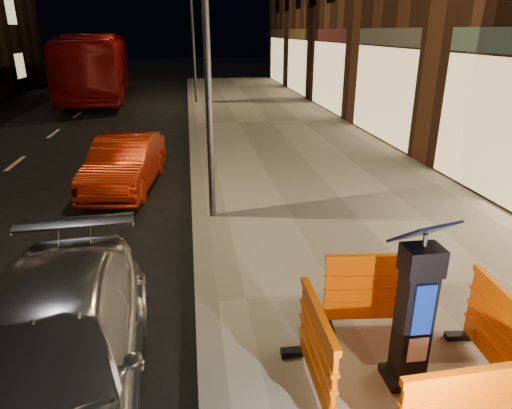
{
  "coord_description": "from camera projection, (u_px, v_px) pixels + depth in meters",
  "views": [
    {
      "loc": [
        -0.09,
        -5.16,
        3.48
      ],
      "look_at": [
        0.8,
        1.0,
        1.1
      ],
      "focal_mm": 32.0,
      "sensor_mm": 36.0,
      "label": 1
    }
  ],
  "objects": [
    {
      "name": "car_red",
      "position": [
        128.0,
        188.0,
        10.77
      ],
      "size": [
        1.7,
        3.79,
        1.21
      ],
      "primitive_type": "imported",
      "rotation": [
        0.0,
        0.0,
        -0.12
      ],
      "color": "#911906",
      "rests_on": "ground"
    },
    {
      "name": "barrier_kerbside",
      "position": [
        317.0,
        350.0,
        4.36
      ],
      "size": [
        0.51,
        1.21,
        0.94
      ],
      "primitive_type": "cube",
      "rotation": [
        0.0,
        0.0,
        1.56
      ],
      "color": "#FF5D00",
      "rests_on": "sidewalk"
    },
    {
      "name": "kerb",
      "position": [
        207.0,
        307.0,
        6.0
      ],
      "size": [
        0.3,
        60.0,
        0.15
      ],
      "primitive_type": "cube",
      "color": "slate",
      "rests_on": "ground"
    },
    {
      "name": "ground_plane",
      "position": [
        207.0,
        312.0,
        6.03
      ],
      "size": [
        120.0,
        120.0,
        0.0
      ],
      "primitive_type": "plane",
      "color": "black",
      "rests_on": "ground"
    },
    {
      "name": "sidewalk",
      "position": [
        421.0,
        290.0,
        6.41
      ],
      "size": [
        6.0,
        60.0,
        0.15
      ],
      "primitive_type": "cube",
      "color": "gray",
      "rests_on": "ground"
    },
    {
      "name": "parking_kiosk",
      "position": [
        415.0,
        309.0,
        4.36
      ],
      "size": [
        0.56,
        0.56,
        1.68
      ],
      "primitive_type": "cube",
      "rotation": [
        0.0,
        0.0,
        -0.05
      ],
      "color": "black",
      "rests_on": "sidewalk"
    },
    {
      "name": "bus_doubledecker",
      "position": [
        100.0,
        98.0,
        25.09
      ],
      "size": [
        3.76,
        12.13,
        3.33
      ],
      "primitive_type": "imported",
      "rotation": [
        0.0,
        0.0,
        0.08
      ],
      "color": "maroon",
      "rests_on": "ground"
    },
    {
      "name": "barrier_bldgside",
      "position": [
        499.0,
        333.0,
        4.62
      ],
      "size": [
        0.59,
        1.24,
        0.94
      ],
      "primitive_type": "cube",
      "rotation": [
        0.0,
        0.0,
        1.49
      ],
      "color": "#FF5D00",
      "rests_on": "sidewalk"
    },
    {
      "name": "barrier_back",
      "position": [
        373.0,
        291.0,
        5.37
      ],
      "size": [
        1.25,
        0.61,
        0.94
      ],
      "primitive_type": "cube",
      "rotation": [
        0.0,
        0.0,
        -0.1
      ],
      "color": "#FF5D00",
      "rests_on": "sidewalk"
    },
    {
      "name": "street_lamp_mid",
      "position": [
        207.0,
        51.0,
        7.71
      ],
      "size": [
        0.12,
        0.12,
        6.0
      ],
      "primitive_type": "cylinder",
      "color": "#3F3F44",
      "rests_on": "sidewalk"
    },
    {
      "name": "street_lamp_far",
      "position": [
        193.0,
        38.0,
        21.58
      ],
      "size": [
        0.12,
        0.12,
        6.0
      ],
      "primitive_type": "cylinder",
      "color": "#3F3F44",
      "rests_on": "sidewalk"
    }
  ]
}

